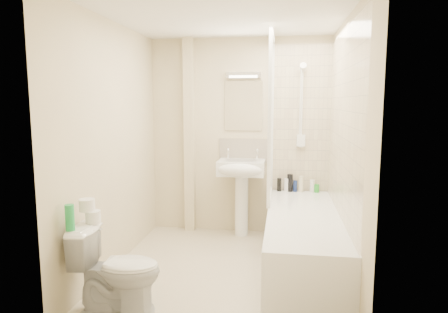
# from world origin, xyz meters

# --- Properties ---
(floor) EXTENTS (2.50, 2.50, 0.00)m
(floor) POSITION_xyz_m (0.00, 0.00, 0.00)
(floor) COLOR beige
(floor) RESTS_ON ground
(wall_back) EXTENTS (2.20, 0.02, 2.40)m
(wall_back) POSITION_xyz_m (0.00, 1.25, 1.20)
(wall_back) COLOR beige
(wall_back) RESTS_ON ground
(wall_left) EXTENTS (0.02, 2.50, 2.40)m
(wall_left) POSITION_xyz_m (-1.10, 0.00, 1.20)
(wall_left) COLOR beige
(wall_left) RESTS_ON ground
(wall_right) EXTENTS (0.02, 2.50, 2.40)m
(wall_right) POSITION_xyz_m (1.10, 0.00, 1.20)
(wall_right) COLOR beige
(wall_right) RESTS_ON ground
(ceiling) EXTENTS (2.20, 2.50, 0.02)m
(ceiling) POSITION_xyz_m (0.00, 0.00, 2.40)
(ceiling) COLOR white
(ceiling) RESTS_ON wall_back
(tile_back) EXTENTS (0.70, 0.01, 1.75)m
(tile_back) POSITION_xyz_m (0.75, 1.24, 1.42)
(tile_back) COLOR beige
(tile_back) RESTS_ON wall_back
(tile_right) EXTENTS (0.01, 2.10, 1.75)m
(tile_right) POSITION_xyz_m (1.09, 0.17, 1.42)
(tile_right) COLOR beige
(tile_right) RESTS_ON wall_right
(pipe_boxing) EXTENTS (0.12, 0.12, 2.40)m
(pipe_boxing) POSITION_xyz_m (-0.62, 1.19, 1.20)
(pipe_boxing) COLOR beige
(pipe_boxing) RESTS_ON ground
(splashback) EXTENTS (0.60, 0.02, 0.30)m
(splashback) POSITION_xyz_m (0.05, 1.24, 1.03)
(splashback) COLOR beige
(splashback) RESTS_ON wall_back
(mirror) EXTENTS (0.46, 0.01, 0.60)m
(mirror) POSITION_xyz_m (0.05, 1.24, 1.58)
(mirror) COLOR white
(mirror) RESTS_ON wall_back
(strip_light) EXTENTS (0.42, 0.07, 0.07)m
(strip_light) POSITION_xyz_m (0.05, 1.22, 1.95)
(strip_light) COLOR silver
(strip_light) RESTS_ON wall_back
(bathtub) EXTENTS (0.70, 2.10, 0.55)m
(bathtub) POSITION_xyz_m (0.75, 0.17, 0.29)
(bathtub) COLOR white
(bathtub) RESTS_ON ground
(shower_screen) EXTENTS (0.04, 0.92, 1.80)m
(shower_screen) POSITION_xyz_m (0.40, 0.80, 1.45)
(shower_screen) COLOR white
(shower_screen) RESTS_ON bathtub
(shower_fixture) EXTENTS (0.10, 0.16, 0.99)m
(shower_fixture) POSITION_xyz_m (0.75, 1.19, 1.55)
(shower_fixture) COLOR white
(shower_fixture) RESTS_ON wall_back
(pedestal_sink) EXTENTS (0.55, 0.50, 1.07)m
(pedestal_sink) POSITION_xyz_m (0.05, 1.01, 0.75)
(pedestal_sink) COLOR white
(pedestal_sink) RESTS_ON ground
(bottle_black_a) EXTENTS (0.05, 0.05, 0.16)m
(bottle_black_a) POSITION_xyz_m (0.50, 1.16, 0.63)
(bottle_black_a) COLOR black
(bottle_black_a) RESTS_ON bathtub
(bottle_white_a) EXTENTS (0.06, 0.06, 0.16)m
(bottle_white_a) POSITION_xyz_m (0.59, 1.16, 0.63)
(bottle_white_a) COLOR white
(bottle_white_a) RESTS_ON bathtub
(bottle_black_b) EXTENTS (0.07, 0.07, 0.21)m
(bottle_black_b) POSITION_xyz_m (0.63, 1.16, 0.66)
(bottle_black_b) COLOR black
(bottle_black_b) RESTS_ON bathtub
(bottle_blue) EXTENTS (0.05, 0.05, 0.14)m
(bottle_blue) POSITION_xyz_m (0.69, 1.16, 0.62)
(bottle_blue) COLOR navy
(bottle_blue) RESTS_ON bathtub
(bottle_cream) EXTENTS (0.06, 0.06, 0.19)m
(bottle_cream) POSITION_xyz_m (0.76, 1.16, 0.65)
(bottle_cream) COLOR beige
(bottle_cream) RESTS_ON bathtub
(bottle_white_b) EXTENTS (0.06, 0.06, 0.15)m
(bottle_white_b) POSITION_xyz_m (0.90, 1.16, 0.62)
(bottle_white_b) COLOR silver
(bottle_white_b) RESTS_ON bathtub
(bottle_green) EXTENTS (0.06, 0.06, 0.10)m
(bottle_green) POSITION_xyz_m (0.95, 1.16, 0.60)
(bottle_green) COLOR green
(bottle_green) RESTS_ON bathtub
(toilet) EXTENTS (0.47, 0.72, 0.68)m
(toilet) POSITION_xyz_m (-0.72, -0.85, 0.34)
(toilet) COLOR white
(toilet) RESTS_ON ground
(toilet_roll_lower) EXTENTS (0.12, 0.12, 0.10)m
(toilet_roll_lower) POSITION_xyz_m (-0.94, -0.78, 0.73)
(toilet_roll_lower) COLOR white
(toilet_roll_lower) RESTS_ON toilet
(toilet_roll_upper) EXTENTS (0.12, 0.12, 0.09)m
(toilet_roll_upper) POSITION_xyz_m (-0.98, -0.78, 0.82)
(toilet_roll_upper) COLOR white
(toilet_roll_upper) RESTS_ON toilet_roll_lower
(green_bottle) EXTENTS (0.07, 0.07, 0.20)m
(green_bottle) POSITION_xyz_m (-1.02, -0.99, 0.78)
(green_bottle) COLOR green
(green_bottle) RESTS_ON toilet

